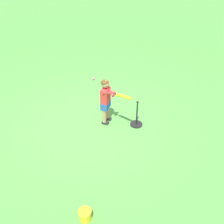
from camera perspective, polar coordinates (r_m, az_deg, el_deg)
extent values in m
plane|color=#519942|center=(6.35, -4.68, -2.54)|extent=(40.00, 40.00, 0.00)
cube|color=#232328|center=(6.46, -0.85, -1.38)|extent=(0.17, 0.17, 0.05)
cylinder|color=tan|center=(6.35, -1.03, 0.00)|extent=(0.09, 0.09, 0.34)
cube|color=#232328|center=(6.33, -1.40, -2.24)|extent=(0.17, 0.17, 0.05)
cylinder|color=tan|center=(6.23, -1.59, -0.84)|extent=(0.09, 0.09, 0.34)
cube|color=#2856A8|center=(6.15, -1.34, 1.48)|extent=(0.30, 0.29, 0.16)
cube|color=red|center=(6.02, -1.37, 3.47)|extent=(0.29, 0.28, 0.34)
sphere|color=tan|center=(5.87, -1.41, 5.84)|extent=(0.17, 0.17, 0.17)
ellipsoid|color=#563819|center=(5.86, -1.50, 6.11)|extent=(0.24, 0.24, 0.11)
sphere|color=yellow|center=(5.93, -0.12, 3.97)|extent=(0.04, 0.04, 0.04)
cylinder|color=black|center=(5.87, 0.55, 3.77)|extent=(0.07, 0.14, 0.05)
cylinder|color=yellow|center=(5.72, 2.36, 3.25)|extent=(0.18, 0.35, 0.11)
sphere|color=yellow|center=(5.62, 3.69, 2.85)|extent=(0.07, 0.07, 0.07)
cylinder|color=red|center=(5.96, -0.32, 4.29)|extent=(0.08, 0.31, 0.14)
cylinder|color=red|center=(5.90, -0.56, 3.97)|extent=(0.31, 0.09, 0.14)
sphere|color=pink|center=(8.13, -3.84, 6.90)|extent=(0.08, 0.08, 0.08)
cylinder|color=black|center=(6.32, 5.03, -2.54)|extent=(0.28, 0.28, 0.03)
cylinder|color=black|center=(6.15, 5.17, -0.40)|extent=(0.03, 0.03, 0.55)
cone|color=black|center=(5.99, 5.32, 1.91)|extent=(0.07, 0.07, 0.04)
cylinder|color=yellow|center=(4.58, -5.62, -20.42)|extent=(0.20, 0.20, 0.18)
torus|color=yellow|center=(4.51, -5.69, -19.77)|extent=(0.22, 0.22, 0.02)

